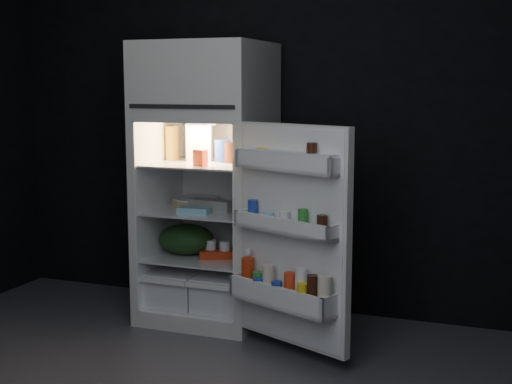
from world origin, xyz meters
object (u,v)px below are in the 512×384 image
at_px(refrigerator, 208,173).
at_px(egg_carton, 212,205).
at_px(fridge_door, 290,239).
at_px(milk_jug, 200,142).
at_px(yogurt_tray, 219,254).

height_order(refrigerator, egg_carton, refrigerator).
bearing_deg(fridge_door, refrigerator, 143.98).
xyz_separation_m(fridge_door, milk_jug, (-0.81, 0.57, 0.46)).
distance_m(milk_jug, egg_carton, 0.43).
bearing_deg(egg_carton, fridge_door, -26.69).
xyz_separation_m(fridge_door, yogurt_tray, (-0.62, 0.44, -0.23)).
xyz_separation_m(refrigerator, yogurt_tray, (0.11, -0.09, -0.50)).
bearing_deg(milk_jug, egg_carton, -62.08).
xyz_separation_m(fridge_door, egg_carton, (-0.67, 0.45, 0.08)).
bearing_deg(yogurt_tray, milk_jug, 122.71).
height_order(milk_jug, egg_carton, milk_jug).
height_order(fridge_door, egg_carton, fridge_door).
distance_m(milk_jug, yogurt_tray, 0.73).
bearing_deg(milk_jug, yogurt_tray, -54.73).
relative_size(refrigerator, yogurt_tray, 7.26).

